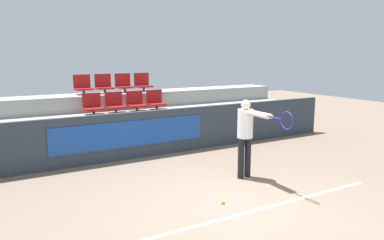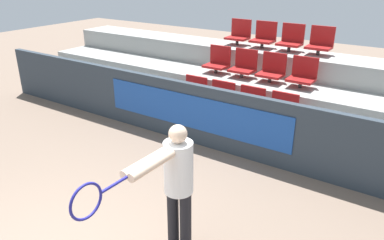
% 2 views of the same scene
% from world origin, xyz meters
% --- Properties ---
extents(barrier_wall, '(11.59, 0.14, 1.14)m').
position_xyz_m(barrier_wall, '(-0.01, 3.79, 0.57)').
color(barrier_wall, '#2D3842').
rests_on(barrier_wall, ground).
extents(bleacher_tier_front, '(11.19, 0.95, 0.45)m').
position_xyz_m(bleacher_tier_front, '(0.00, 4.34, 0.23)').
color(bleacher_tier_front, '#9E9E99').
rests_on(bleacher_tier_front, ground).
extents(bleacher_tier_middle, '(11.19, 0.95, 0.91)m').
position_xyz_m(bleacher_tier_middle, '(0.00, 5.30, 0.45)').
color(bleacher_tier_middle, '#9E9E99').
rests_on(bleacher_tier_middle, ground).
extents(bleacher_tier_back, '(11.19, 0.95, 1.36)m').
position_xyz_m(bleacher_tier_back, '(0.00, 6.25, 0.68)').
color(bleacher_tier_back, '#9E9E99').
rests_on(bleacher_tier_back, ground).
extents(stadium_chair_0, '(0.49, 0.40, 0.57)m').
position_xyz_m(stadium_chair_0, '(-0.94, 4.47, 0.70)').
color(stadium_chair_0, '#333333').
rests_on(stadium_chair_0, bleacher_tier_front).
extents(stadium_chair_1, '(0.49, 0.40, 0.57)m').
position_xyz_m(stadium_chair_1, '(-0.31, 4.47, 0.70)').
color(stadium_chair_1, '#333333').
rests_on(stadium_chair_1, bleacher_tier_front).
extents(stadium_chair_2, '(0.49, 0.40, 0.57)m').
position_xyz_m(stadium_chair_2, '(0.31, 4.47, 0.70)').
color(stadium_chair_2, '#333333').
rests_on(stadium_chair_2, bleacher_tier_front).
extents(stadium_chair_3, '(0.49, 0.40, 0.57)m').
position_xyz_m(stadium_chair_3, '(0.94, 4.47, 0.70)').
color(stadium_chair_3, '#333333').
rests_on(stadium_chair_3, bleacher_tier_front).
extents(stadium_chair_4, '(0.49, 0.40, 0.57)m').
position_xyz_m(stadium_chair_4, '(-0.94, 5.42, 1.15)').
color(stadium_chair_4, '#333333').
rests_on(stadium_chair_4, bleacher_tier_middle).
extents(stadium_chair_5, '(0.49, 0.40, 0.57)m').
position_xyz_m(stadium_chair_5, '(-0.31, 5.42, 1.15)').
color(stadium_chair_5, '#333333').
rests_on(stadium_chair_5, bleacher_tier_middle).
extents(stadium_chair_6, '(0.49, 0.40, 0.57)m').
position_xyz_m(stadium_chair_6, '(0.31, 5.42, 1.15)').
color(stadium_chair_6, '#333333').
rests_on(stadium_chair_6, bleacher_tier_middle).
extents(stadium_chair_7, '(0.49, 0.40, 0.57)m').
position_xyz_m(stadium_chair_7, '(0.94, 5.42, 1.15)').
color(stadium_chair_7, '#333333').
rests_on(stadium_chair_7, bleacher_tier_middle).
extents(stadium_chair_8, '(0.49, 0.40, 0.57)m').
position_xyz_m(stadium_chair_8, '(-0.94, 6.37, 1.61)').
color(stadium_chair_8, '#333333').
rests_on(stadium_chair_8, bleacher_tier_back).
extents(stadium_chair_9, '(0.49, 0.40, 0.57)m').
position_xyz_m(stadium_chair_9, '(-0.31, 6.37, 1.61)').
color(stadium_chair_9, '#333333').
rests_on(stadium_chair_9, bleacher_tier_back).
extents(stadium_chair_10, '(0.49, 0.40, 0.57)m').
position_xyz_m(stadium_chair_10, '(0.31, 6.37, 1.61)').
color(stadium_chair_10, '#333333').
rests_on(stadium_chair_10, bleacher_tier_back).
extents(stadium_chair_11, '(0.49, 0.40, 0.57)m').
position_xyz_m(stadium_chair_11, '(0.94, 6.37, 1.61)').
color(stadium_chair_11, '#333333').
rests_on(stadium_chair_11, bleacher_tier_back).
extents(tennis_player, '(0.32, 1.51, 1.62)m').
position_xyz_m(tennis_player, '(0.99, 1.18, 1.00)').
color(tennis_player, black).
rests_on(tennis_player, ground).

